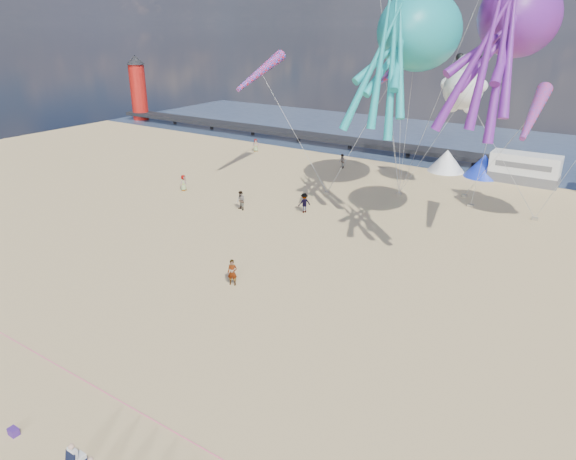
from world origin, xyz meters
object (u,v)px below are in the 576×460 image
(beachgoer_0, at_px, (183,183))
(kite_octopus_purple, at_px, (520,17))
(kite_panda, at_px, (463,89))
(windsock_mid, at_px, (534,113))
(sandbag_d, at_px, (464,196))
(sandbag_e, at_px, (399,194))
(sandbag_b, at_px, (471,206))
(cooler_purple, at_px, (13,432))
(beachgoer_1, at_px, (241,201))
(sandbag_a, at_px, (327,193))
(kite_octopus_teal, at_px, (420,31))
(beachgoer_6, at_px, (256,145))
(standing_person, at_px, (232,272))
(tent_blue, at_px, (484,166))
(lighthouse, at_px, (139,92))
(motorhome_0, at_px, (524,168))
(beachgoer_2, at_px, (304,203))
(sandbag_c, at_px, (535,219))
(beachgoer_7, at_px, (342,161))
(tent_white, at_px, (447,161))
(windsock_left, at_px, (260,72))
(windsock_right, at_px, (386,77))

(beachgoer_0, relative_size, kite_octopus_purple, 0.14)
(kite_panda, relative_size, windsock_mid, 1.01)
(sandbag_d, distance_m, sandbag_e, 6.12)
(beachgoer_0, xyz_separation_m, sandbag_b, (24.84, 10.70, -0.67))
(cooler_purple, height_order, beachgoer_1, beachgoer_1)
(sandbag_a, distance_m, kite_octopus_teal, 16.43)
(kite_octopus_purple, bearing_deg, cooler_purple, -96.43)
(beachgoer_6, bearing_deg, standing_person, -99.58)
(sandbag_a, distance_m, kite_octopus_purple, 23.19)
(sandbag_d, bearing_deg, tent_blue, 92.74)
(lighthouse, xyz_separation_m, motorhome_0, (62.00, -4.00, -3.00))
(cooler_purple, bearing_deg, beachgoer_1, 109.36)
(beachgoer_2, bearing_deg, beachgoer_0, -49.64)
(kite_panda, bearing_deg, cooler_purple, -103.28)
(sandbag_b, relative_size, kite_octopus_teal, 0.04)
(sandbag_c, xyz_separation_m, sandbag_e, (-12.04, 0.06, 0.00))
(tent_blue, distance_m, cooler_purple, 48.99)
(beachgoer_0, bearing_deg, sandbag_c, -81.07)
(beachgoer_7, bearing_deg, motorhome_0, 61.57)
(beachgoer_7, relative_size, sandbag_d, 3.24)
(beachgoer_2, bearing_deg, tent_white, -161.29)
(sandbag_b, bearing_deg, sandbag_a, -162.57)
(windsock_left, relative_size, windsock_right, 1.50)
(kite_panda, xyz_separation_m, windsock_right, (-4.81, -5.77, 1.23))
(lighthouse, relative_size, windsock_mid, 1.54)
(windsock_right, bearing_deg, beachgoer_2, -106.97)
(standing_person, xyz_separation_m, sandbag_e, (1.65, 22.94, -0.74))
(motorhome_0, bearing_deg, sandbag_c, -74.49)
(sandbag_e, bearing_deg, kite_octopus_purple, -43.50)
(lighthouse, xyz_separation_m, windsock_left, (39.75, -18.97, 6.51))
(standing_person, xyz_separation_m, beachgoer_0, (-16.54, 12.59, -0.07))
(beachgoer_0, xyz_separation_m, beachgoer_2, (13.21, 1.19, 0.08))
(beachgoer_1, bearing_deg, cooler_purple, -53.29)
(lighthouse, relative_size, kite_octopus_teal, 0.70)
(motorhome_0, xyz_separation_m, kite_octopus_teal, (-7.33, -13.70, 13.20))
(sandbag_b, bearing_deg, kite_octopus_purple, -70.29)
(beachgoer_2, xyz_separation_m, windsock_mid, (16.77, 0.76, 9.08))
(standing_person, distance_m, kite_panda, 26.98)
(beachgoer_7, xyz_separation_m, windsock_mid, (21.01, -14.07, 9.14))
(standing_person, bearing_deg, tent_white, 61.76)
(beachgoer_7, bearing_deg, beachgoer_1, -47.05)
(beachgoer_7, xyz_separation_m, kite_octopus_teal, (10.86, -8.39, 13.89))
(cooler_purple, xyz_separation_m, kite_octopus_purple, (11.09, 27.91, 15.44))
(tent_white, height_order, cooler_purple, tent_white)
(beachgoer_6, xyz_separation_m, beachgoer_7, (13.11, -1.19, 0.00))
(cooler_purple, bearing_deg, motorhome_0, 78.61)
(tent_blue, bearing_deg, sandbag_b, -81.06)
(lighthouse, distance_m, windsock_mid, 69.11)
(motorhome_0, height_order, beachgoer_1, motorhome_0)
(sandbag_e, bearing_deg, windsock_mid, -35.49)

